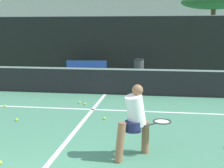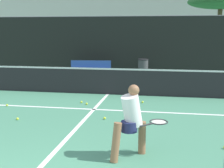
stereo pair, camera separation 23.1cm
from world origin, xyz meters
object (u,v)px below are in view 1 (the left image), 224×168
(courtside_bench, at_px, (86,69))
(parked_car, at_px, (137,58))
(player_practicing, at_px, (135,119))
(trash_bin, at_px, (139,69))

(courtside_bench, distance_m, parked_car, 4.52)
(player_practicing, xyz_separation_m, trash_bin, (-0.47, 8.79, -0.23))
(parked_car, bearing_deg, courtside_bench, -117.83)
(parked_car, bearing_deg, trash_bin, -85.06)
(courtside_bench, height_order, trash_bin, trash_bin)
(player_practicing, xyz_separation_m, parked_car, (-0.81, 12.71, -0.07))
(courtside_bench, bearing_deg, player_practicing, -78.11)
(player_practicing, bearing_deg, parked_car, 46.67)
(courtside_bench, bearing_deg, trash_bin, -4.88)
(trash_bin, relative_size, parked_car, 0.22)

